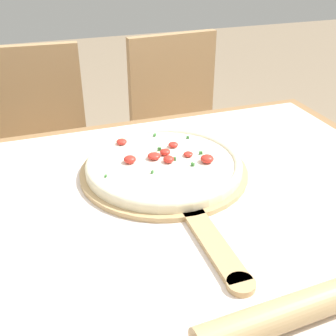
% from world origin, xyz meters
% --- Properties ---
extents(dining_table, '(1.22, 0.95, 0.75)m').
position_xyz_m(dining_table, '(0.00, 0.00, 0.64)').
color(dining_table, olive).
rests_on(dining_table, ground_plane).
extents(towel_cloth, '(1.14, 0.87, 0.00)m').
position_xyz_m(towel_cloth, '(0.00, 0.00, 0.75)').
color(towel_cloth, silver).
rests_on(towel_cloth, dining_table).
extents(pizza_peel, '(0.40, 0.62, 0.01)m').
position_xyz_m(pizza_peel, '(0.01, 0.11, 0.76)').
color(pizza_peel, tan).
rests_on(pizza_peel, towel_cloth).
extents(pizza, '(0.38, 0.38, 0.04)m').
position_xyz_m(pizza, '(0.01, 0.13, 0.78)').
color(pizza, beige).
rests_on(pizza, pizza_peel).
extents(rolling_pin, '(0.41, 0.06, 0.05)m').
position_xyz_m(rolling_pin, '(0.05, -0.36, 0.78)').
color(rolling_pin, tan).
rests_on(rolling_pin, towel_cloth).
extents(chair_left, '(0.43, 0.43, 0.91)m').
position_xyz_m(chair_left, '(-0.26, 0.81, 0.53)').
color(chair_left, tan).
rests_on(chair_left, ground_plane).
extents(chair_right, '(0.43, 0.43, 0.91)m').
position_xyz_m(chair_right, '(0.32, 0.81, 0.53)').
color(chair_right, tan).
rests_on(chair_right, ground_plane).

